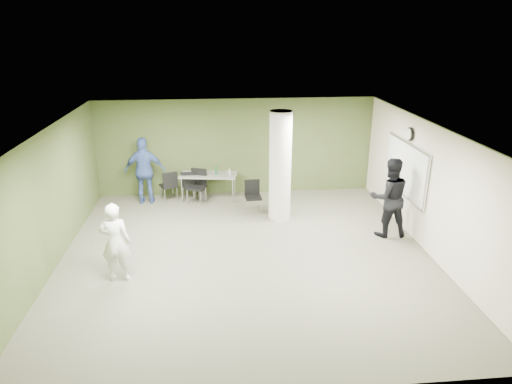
{
  "coord_description": "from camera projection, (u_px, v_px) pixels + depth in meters",
  "views": [
    {
      "loc": [
        -0.63,
        -8.86,
        4.78
      ],
      "look_at": [
        0.3,
        1.0,
        1.11
      ],
      "focal_mm": 32.0,
      "sensor_mm": 36.0,
      "label": 1
    }
  ],
  "objects": [
    {
      "name": "folding_table",
      "position": [
        209.0,
        176.0,
        12.95
      ],
      "size": [
        1.68,
        0.93,
        1.01
      ],
      "rotation": [
        0.0,
        0.0,
        -0.15
      ],
      "color": "gray",
      "rests_on": "floor"
    },
    {
      "name": "woman_white",
      "position": [
        115.0,
        242.0,
        8.78
      ],
      "size": [
        0.62,
        0.44,
        1.62
      ],
      "primitive_type": "imported",
      "rotation": [
        0.0,
        0.0,
        3.06
      ],
      "color": "white",
      "rests_on": "floor"
    },
    {
      "name": "wall_clock",
      "position": [
        410.0,
        134.0,
        10.64
      ],
      "size": [
        0.06,
        0.32,
        0.32
      ],
      "color": "black",
      "rests_on": "wall_right_cream"
    },
    {
      "name": "wall_back",
      "position": [
        236.0,
        147.0,
        13.24
      ],
      "size": [
        8.0,
        2.8,
        0.02
      ],
      "primitive_type": "cube",
      "rotation": [
        1.57,
        0.0,
        0.0
      ],
      "color": "#4B5528",
      "rests_on": "floor"
    },
    {
      "name": "chair_back_left",
      "position": [
        169.0,
        184.0,
        12.9
      ],
      "size": [
        0.58,
        0.58,
        0.88
      ],
      "rotation": [
        0.0,
        0.0,
        3.56
      ],
      "color": "black",
      "rests_on": "floor"
    },
    {
      "name": "chair_table_right",
      "position": [
        253.0,
        194.0,
        12.21
      ],
      "size": [
        0.45,
        0.45,
        0.85
      ],
      "rotation": [
        0.0,
        0.0,
        0.06
      ],
      "color": "black",
      "rests_on": "floor"
    },
    {
      "name": "wall_right_cream",
      "position": [
        431.0,
        190.0,
        9.85
      ],
      "size": [
        0.02,
        8.0,
        2.8
      ],
      "primitive_type": "cube",
      "color": "beige",
      "rests_on": "floor"
    },
    {
      "name": "chair_table_left",
      "position": [
        197.0,
        183.0,
        12.8
      ],
      "size": [
        0.62,
        0.62,
        0.96
      ],
      "rotation": [
        0.0,
        0.0,
        -0.39
      ],
      "color": "black",
      "rests_on": "floor"
    },
    {
      "name": "man_black",
      "position": [
        389.0,
        197.0,
        10.65
      ],
      "size": [
        0.94,
        0.74,
        1.91
      ],
      "primitive_type": "imported",
      "rotation": [
        0.0,
        0.0,
        3.13
      ],
      "color": "black",
      "rests_on": "floor"
    },
    {
      "name": "chair_back_right",
      "position": [
        188.0,
        183.0,
        13.03
      ],
      "size": [
        0.44,
        0.44,
        0.85
      ],
      "rotation": [
        0.0,
        0.0,
        3.11
      ],
      "color": "black",
      "rests_on": "floor"
    },
    {
      "name": "column",
      "position": [
        280.0,
        166.0,
        11.46
      ],
      "size": [
        0.56,
        0.56,
        2.8
      ],
      "primitive_type": "cylinder",
      "color": "silver",
      "rests_on": "floor"
    },
    {
      "name": "wall_left",
      "position": [
        48.0,
        202.0,
        9.15
      ],
      "size": [
        0.02,
        8.0,
        2.8
      ],
      "primitive_type": "cube",
      "color": "#4B5528",
      "rests_on": "floor"
    },
    {
      "name": "man_blue",
      "position": [
        145.0,
        171.0,
        12.61
      ],
      "size": [
        1.11,
        0.46,
        1.89
      ],
      "primitive_type": "imported",
      "rotation": [
        0.0,
        0.0,
        3.14
      ],
      "color": "#415BA1",
      "rests_on": "floor"
    },
    {
      "name": "ceiling",
      "position": [
        246.0,
        130.0,
        9.02
      ],
      "size": [
        8.0,
        8.0,
        0.0
      ],
      "primitive_type": "plane",
      "rotation": [
        3.14,
        0.0,
        0.0
      ],
      "color": "white",
      "rests_on": "wall_back"
    },
    {
      "name": "wastebasket",
      "position": [
        202.0,
        194.0,
        13.18
      ],
      "size": [
        0.24,
        0.24,
        0.28
      ],
      "primitive_type": "cylinder",
      "color": "#4C4C4C",
      "rests_on": "floor"
    },
    {
      "name": "whiteboard",
      "position": [
        406.0,
        169.0,
        10.93
      ],
      "size": [
        0.05,
        2.3,
        1.3
      ],
      "color": "silver",
      "rests_on": "wall_right_cream"
    },
    {
      "name": "floor",
      "position": [
        247.0,
        255.0,
        9.99
      ],
      "size": [
        8.0,
        8.0,
        0.0
      ],
      "primitive_type": "plane",
      "color": "#555443",
      "rests_on": "ground"
    }
  ]
}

